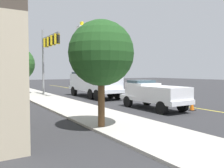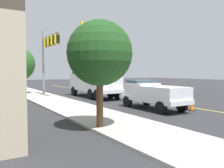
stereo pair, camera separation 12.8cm
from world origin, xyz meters
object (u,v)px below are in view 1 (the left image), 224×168
(utility_bucket_truck, at_px, (93,82))
(traffic_signal_mast, at_px, (48,49))
(service_pickup_truck, at_px, (154,94))
(traffic_cone_leading, at_px, (192,105))
(traffic_cone_mid_front, at_px, (95,90))
(passing_minivan, at_px, (104,84))

(utility_bucket_truck, xyz_separation_m, traffic_signal_mast, (3.52, 3.76, 3.60))
(service_pickup_truck, xyz_separation_m, traffic_cone_leading, (-1.81, -1.91, -0.72))
(service_pickup_truck, bearing_deg, traffic_cone_leading, -133.53)
(utility_bucket_truck, distance_m, traffic_cone_mid_front, 4.74)
(service_pickup_truck, xyz_separation_m, passing_minivan, (16.43, -5.22, -0.15))
(passing_minivan, height_order, traffic_signal_mast, traffic_signal_mast)
(passing_minivan, distance_m, traffic_cone_mid_front, 4.26)
(utility_bucket_truck, xyz_separation_m, passing_minivan, (6.94, -5.22, -0.66))
(traffic_cone_leading, distance_m, traffic_cone_mid_front, 15.29)
(service_pickup_truck, bearing_deg, traffic_cone_mid_front, -9.31)
(service_pickup_truck, xyz_separation_m, traffic_cone_mid_front, (13.48, -2.21, -0.75))
(traffic_cone_leading, bearing_deg, passing_minivan, -10.30)
(traffic_signal_mast, bearing_deg, traffic_cone_mid_front, -85.54)
(utility_bucket_truck, bearing_deg, passing_minivan, -36.97)
(utility_bucket_truck, bearing_deg, traffic_cone_mid_front, -29.03)
(traffic_cone_mid_front, bearing_deg, traffic_signal_mast, 94.46)
(traffic_cone_leading, xyz_separation_m, traffic_cone_mid_front, (15.29, -0.30, -0.04))
(traffic_cone_leading, bearing_deg, service_pickup_truck, 46.47)
(passing_minivan, distance_m, traffic_cone_leading, 18.55)
(traffic_signal_mast, bearing_deg, passing_minivan, -69.18)
(service_pickup_truck, distance_m, traffic_cone_mid_front, 13.68)
(utility_bucket_truck, bearing_deg, traffic_cone_leading, -170.41)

